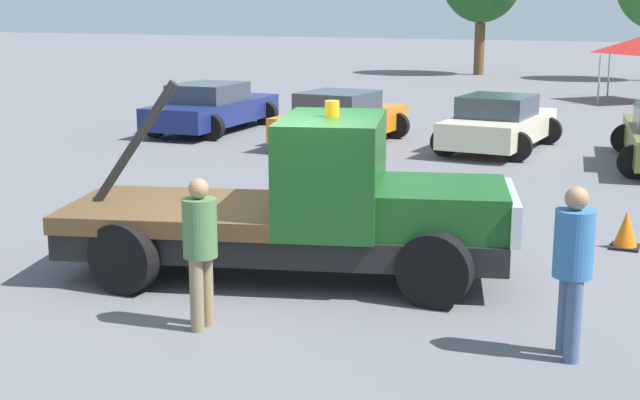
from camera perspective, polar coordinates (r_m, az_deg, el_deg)
ground_plane at (r=11.58m, az=-2.27°, el=-4.86°), size 160.00×160.00×0.00m
tow_truck at (r=11.30m, az=-0.60°, el=-0.56°), size 5.98×3.42×2.51m
person_near_truck at (r=9.00m, az=15.88°, el=-3.75°), size 0.39×0.39×1.74m
person_at_hood at (r=9.57m, az=-7.68°, el=-2.74°), size 0.37×0.37×1.65m
parked_car_navy at (r=24.96m, az=-6.92°, el=5.88°), size 2.52×4.97×1.34m
parked_car_orange at (r=22.38m, az=1.35°, el=5.23°), size 2.57×4.48×1.34m
parked_car_cream at (r=21.86m, az=11.37°, el=4.81°), size 2.53×4.36×1.34m
traffic_cone at (r=13.53m, az=18.99°, el=-1.90°), size 0.40×0.40×0.55m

